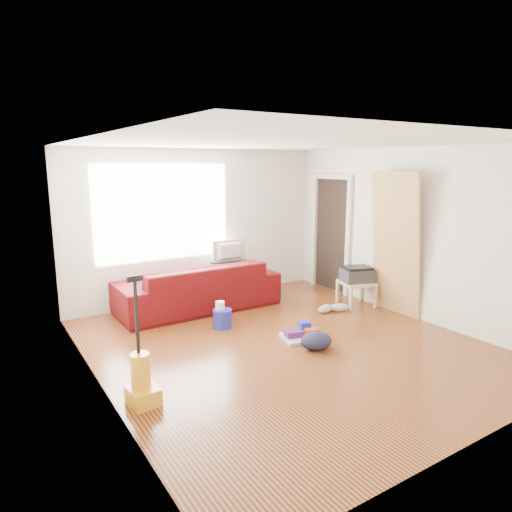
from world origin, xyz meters
TOP-DOWN VIEW (x-y plane):
  - room at (0.07, 0.15)m, footprint 4.51×5.01m
  - sofa at (-0.29, 1.95)m, footprint 2.52×0.99m
  - tv_stand at (0.46, 2.22)m, footprint 0.62×0.36m
  - tv at (0.46, 2.22)m, footprint 0.63×0.08m
  - side_table at (1.95, 0.75)m, footprint 0.59×0.59m
  - printer at (1.95, 0.75)m, footprint 0.56×0.48m
  - bucket at (-0.37, 0.99)m, footprint 0.26×0.26m
  - toilet_paper at (-0.40, 1.01)m, footprint 0.13×0.13m
  - cleaning_tray at (0.32, 0.07)m, footprint 0.59×0.52m
  - backpack at (0.24, -0.30)m, footprint 0.46×0.40m
  - sneakers at (1.39, 0.68)m, footprint 0.55×0.28m
  - vacuum at (-2.00, -0.41)m, footprint 0.29×0.32m
  - door_panel at (2.13, 0.16)m, footprint 0.27×0.87m

SIDE VIEW (x-z plane):
  - sofa at x=-0.29m, z-range -0.37..0.37m
  - bucket at x=-0.37m, z-range -0.13..0.13m
  - backpack at x=0.24m, z-range -0.11..0.11m
  - door_panel at x=2.13m, z-range -1.08..1.08m
  - cleaning_tray at x=0.32m, z-range -0.04..0.15m
  - sneakers at x=1.39m, z-range 0.00..0.12m
  - toilet_paper at x=-0.40m, z-range 0.13..0.25m
  - vacuum at x=-2.00m, z-range -0.39..0.86m
  - tv_stand at x=0.46m, z-range 0.01..0.63m
  - side_table at x=1.95m, z-range 0.14..0.53m
  - printer at x=1.95m, z-range 0.39..0.64m
  - tv at x=0.46m, z-range 0.63..0.99m
  - room at x=0.07m, z-range 0.00..2.51m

